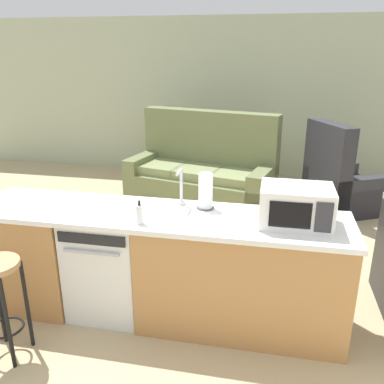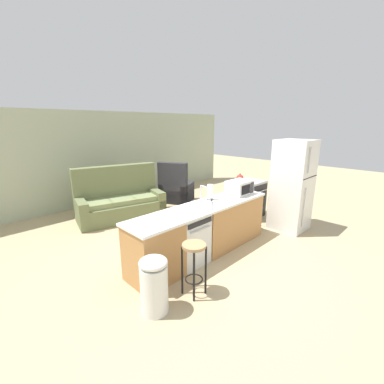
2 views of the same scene
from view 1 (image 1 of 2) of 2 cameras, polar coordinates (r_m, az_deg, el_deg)
ground_plane at (r=3.59m, az=-7.13°, el=-16.18°), size 24.00×24.00×0.00m
wall_back at (r=7.03m, az=5.91°, el=12.92°), size 10.00×0.06×2.60m
kitchen_counter at (r=3.30m, az=-3.42°, el=-10.83°), size 2.94×0.66×0.90m
dishwasher at (r=3.44m, az=-11.44°, el=-9.80°), size 0.58×0.61×0.84m
microwave at (r=2.94m, az=14.40°, el=-1.89°), size 0.50×0.37×0.28m
sink_faucet at (r=3.21m, az=-1.58°, el=0.36°), size 0.07×0.18×0.30m
paper_towel_roll at (r=3.14m, az=1.92°, el=0.05°), size 0.14×0.14×0.28m
soap_bottle at (r=2.90m, az=-7.36°, el=-3.13°), size 0.06×0.06×0.18m
couch at (r=5.79m, az=1.60°, el=2.46°), size 2.15×1.34×1.27m
armchair at (r=5.81m, az=19.81°, el=0.88°), size 1.10×1.12×1.20m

